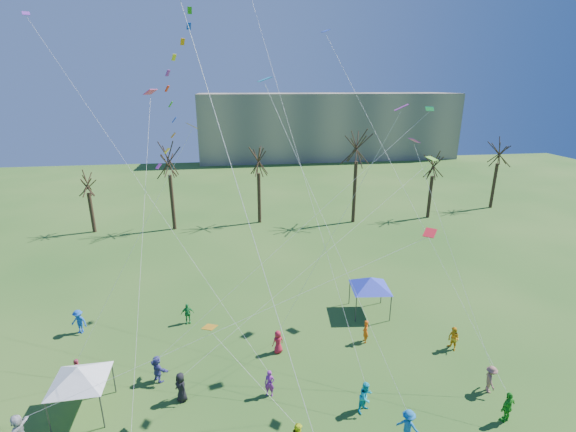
{
  "coord_description": "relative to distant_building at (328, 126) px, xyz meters",
  "views": [
    {
      "loc": [
        -1.6,
        -12.85,
        16.94
      ],
      "look_at": [
        1.03,
        5.0,
        11.0
      ],
      "focal_mm": 25.0,
      "sensor_mm": 36.0,
      "label": 1
    }
  ],
  "objects": [
    {
      "name": "distant_building",
      "position": [
        0.0,
        0.0,
        0.0
      ],
      "size": [
        60.0,
        14.0,
        15.0
      ],
      "primitive_type": "cube",
      "color": "gray",
      "rests_on": "ground"
    },
    {
      "name": "bare_tree_row",
      "position": [
        -16.31,
        -46.3,
        -0.06
      ],
      "size": [
        71.04,
        9.53,
        12.33
      ],
      "color": "black",
      "rests_on": "ground"
    },
    {
      "name": "big_box_kite",
      "position": [
        -25.52,
        -76.08,
        9.39
      ],
      "size": [
        3.74,
        5.31,
        21.41
      ],
      "color": "red",
      "rests_on": "ground"
    },
    {
      "name": "canopy_tent_white",
      "position": [
        -31.94,
        -76.08,
        -5.01
      ],
      "size": [
        3.92,
        3.92,
        2.94
      ],
      "color": "#3F3F44",
      "rests_on": "ground"
    },
    {
      "name": "canopy_tent_blue",
      "position": [
        -13.36,
        -68.62,
        -4.96
      ],
      "size": [
        3.98,
        3.98,
        3.0
      ],
      "color": "#3F3F44",
      "rests_on": "ground"
    },
    {
      "name": "festival_crowd",
      "position": [
        -23.38,
        -76.17,
        -6.63
      ],
      "size": [
        26.52,
        14.46,
        1.83
      ],
      "color": "red",
      "rests_on": "ground"
    },
    {
      "name": "small_kites_aloft",
      "position": [
        -20.52,
        -70.97,
        5.97
      ],
      "size": [
        28.68,
        19.09,
        33.64
      ],
      "color": "orange",
      "rests_on": "ground"
    }
  ]
}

